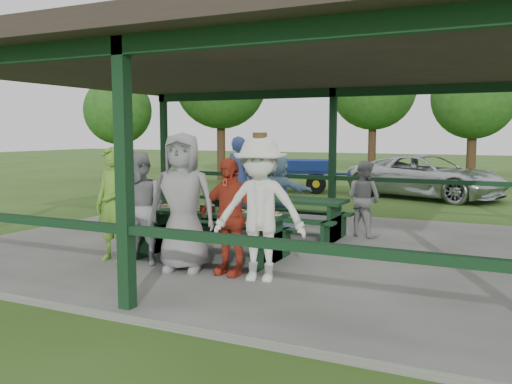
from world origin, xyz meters
The scene contains 20 objects.
ground centered at (0.00, 0.00, 0.00)m, with size 90.00×90.00×0.00m, color #335219.
concrete_slab centered at (0.00, 0.00, 0.05)m, with size 10.00×8.00×0.10m, color #60605C.
pavilion_structure centered at (0.00, 0.00, 3.17)m, with size 10.60×8.60×3.24m.
picnic_table_near centered at (-0.37, -1.20, 0.57)m, with size 2.37×1.39×0.75m.
picnic_table_far centered at (-0.22, 0.80, 0.58)m, with size 2.79×1.39×0.75m.
table_setting centered at (-0.47, -1.18, 0.88)m, with size 2.20×0.45×0.10m.
contestant_green centered at (-1.63, -2.08, 0.98)m, with size 0.64×0.42×1.76m, color #68A531.
contestant_grey_left centered at (-1.11, -2.09, 0.95)m, with size 0.82×0.64×1.70m, color #959598.
contestant_grey_mid centered at (-0.34, -2.12, 1.09)m, with size 0.97×0.63×1.98m, color gray.
contestant_red centered at (0.35, -2.01, 0.92)m, with size 0.96×0.40×1.63m, color #BA3A23.
contestant_white_fedora centered at (0.86, -2.11, 1.06)m, with size 1.37×0.98×1.98m.
spectator_lblue centered at (-0.47, 1.67, 0.86)m, with size 1.41×0.45×1.52m, color #8EB9DC.
spectator_blue centered at (-1.72, 2.31, 1.04)m, with size 0.69×0.45×1.89m, color #4256AB.
spectator_grey centered at (1.34, 1.55, 0.82)m, with size 0.70×0.55×1.45m, color #979799.
pickup_truck centered at (1.42, 9.21, 0.68)m, with size 2.26×4.91×1.36m, color silver.
farm_trailer centered at (-3.10, 9.15, 0.60)m, with size 3.45×2.17×1.21m.
tree_far_left centered at (-7.69, 12.19, 4.18)m, with size 3.95×3.95×6.17m.
tree_left centered at (-2.04, 16.30, 4.10)m, with size 3.88×3.88×6.06m.
tree_mid centered at (2.38, 14.14, 3.41)m, with size 3.23×3.23×5.04m.
tree_edge_left centered at (-11.12, 9.55, 2.95)m, with size 2.80×2.80×4.37m.
Camera 1 is at (3.87, -8.55, 2.08)m, focal length 38.00 mm.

